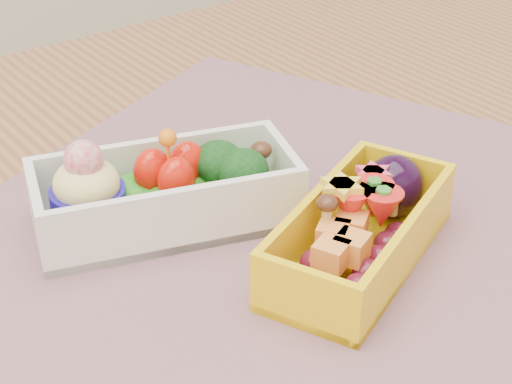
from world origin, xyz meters
TOP-DOWN VIEW (x-y plane):
  - table at (0.00, 0.00)m, footprint 1.20×0.80m
  - placemat at (0.03, -0.03)m, footprint 0.65×0.59m
  - bento_white at (0.00, 0.03)m, footprint 0.20×0.13m
  - bento_yellow at (0.08, -0.08)m, footprint 0.18×0.13m

SIDE VIEW (x-z plane):
  - table at x=0.00m, z-range 0.28..1.03m
  - placemat at x=0.03m, z-range 0.75..0.75m
  - bento_yellow at x=0.08m, z-range 0.75..0.80m
  - bento_white at x=0.00m, z-range 0.74..0.82m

